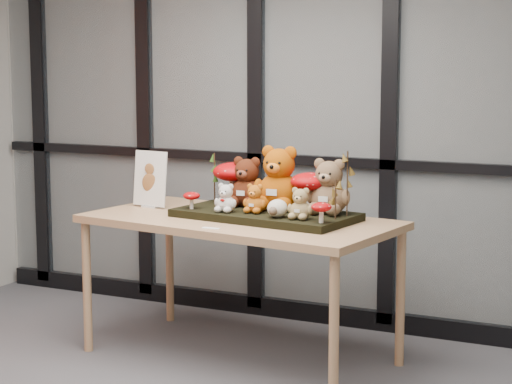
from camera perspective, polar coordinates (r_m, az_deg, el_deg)
The scene contains 22 objects.
room_shell at distance 3.65m, azimuth -10.59°, elevation 7.94°, with size 5.00×5.00×5.00m.
glass_partition at distance 5.84m, azimuth 4.01°, elevation 5.51°, with size 4.90×0.06×2.78m.
display_table at distance 5.18m, azimuth -1.01°, elevation -2.33°, with size 1.82×1.09×0.81m.
diorama_tray at distance 5.14m, azimuth 0.59°, elevation -1.42°, with size 0.99×0.50×0.04m, color black.
bear_pooh_yellow at distance 5.18m, azimuth 1.44°, elevation 1.09°, with size 0.30×0.27×0.39m, color #A64A06, non-canonical shape.
bear_brown_medium at distance 5.29m, azimuth -0.56°, elevation 0.80°, with size 0.24×0.22×0.31m, color #451A0B, non-canonical shape.
bear_tan_back at distance 5.05m, azimuth 4.52°, elevation 0.53°, with size 0.25×0.23×0.33m, color brown, non-canonical shape.
bear_small_yellow at distance 5.07m, azimuth -0.06°, elevation -0.30°, with size 0.14×0.12×0.18m, color #C05E13, non-canonical shape.
bear_white_bow at distance 5.10m, azimuth -1.86°, elevation -0.26°, with size 0.13×0.12×0.18m, color silver, non-canonical shape.
bear_beige_small at distance 4.87m, azimuth 2.76°, elevation -0.61°, with size 0.14×0.13×0.19m, color #A08855, non-canonical shape.
plush_cream_hedgehog at distance 4.93m, azimuth 1.33°, elevation -0.96°, with size 0.08×0.07×0.11m, color silver, non-canonical shape.
mushroom_back_left at distance 5.38m, azimuth -1.39°, elevation 0.68°, with size 0.24×0.24×0.27m, color #9E0508, non-canonical shape.
mushroom_back_right at distance 5.10m, azimuth 3.34°, elevation 0.11°, with size 0.22×0.22×0.24m, color #9E0508, non-canonical shape.
mushroom_front_left at distance 5.22m, azimuth -3.99°, elevation -0.47°, with size 0.10×0.10×0.11m, color #9E0508, non-canonical shape.
mushroom_front_right at distance 4.77m, azimuth 4.04°, elevation -1.21°, with size 0.11×0.11×0.12m, color #9E0508, non-canonical shape.
sprig_green_far_left at distance 5.47m, azimuth -2.57°, elevation 0.91°, with size 0.05×0.05×0.29m, color #10330B, non-canonical shape.
sprig_green_mid_left at distance 5.43m, azimuth -0.95°, elevation 0.69°, with size 0.05×0.05×0.26m, color #10330B, non-canonical shape.
sprig_dry_far_right at distance 4.98m, azimuth 5.64°, elevation 0.52°, with size 0.05×0.05×0.35m, color brown, non-canonical shape.
sprig_dry_mid_right at distance 4.88m, azimuth 4.92°, elevation -0.49°, with size 0.05×0.05×0.21m, color brown, non-canonical shape.
sprig_green_centre at distance 5.33m, azimuth 1.01°, elevation 0.28°, with size 0.05×0.05×0.21m, color #10330B, non-canonical shape.
sign_holder at distance 5.55m, azimuth -6.54°, elevation 0.69°, with size 0.24×0.07×0.34m.
label_card at distance 4.86m, azimuth -2.78°, elevation -2.24°, with size 0.10×0.03×0.00m, color white.
Camera 1 is at (2.15, -2.95, 1.69)m, focal length 65.00 mm.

